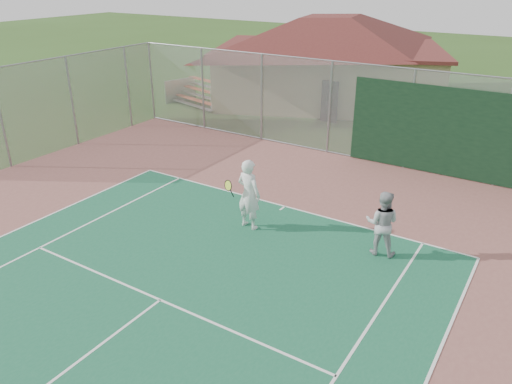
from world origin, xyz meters
TOP-DOWN VIEW (x-y plane):
  - back_fence at (2.11, 16.98)m, footprint 20.08×0.11m
  - side_fence_left at (-10.00, 12.50)m, footprint 0.08×9.00m
  - clubhouse at (-4.57, 24.58)m, footprint 14.14×11.98m
  - bleachers at (-9.68, 20.28)m, footprint 3.55×2.54m
  - player_white_front at (-0.21, 10.22)m, footprint 1.02×0.69m
  - player_grey_back at (3.30, 10.81)m, footprint 0.92×0.78m

SIDE VIEW (x-z plane):
  - bleachers at x=-9.68m, z-range 0.03..1.21m
  - player_grey_back at x=3.30m, z-range 0.00..1.68m
  - player_white_front at x=-0.21m, z-range 0.00..1.98m
  - back_fence at x=2.11m, z-range -0.09..3.43m
  - side_fence_left at x=-10.00m, z-range 0.00..3.50m
  - clubhouse at x=-4.57m, z-range 0.04..5.22m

